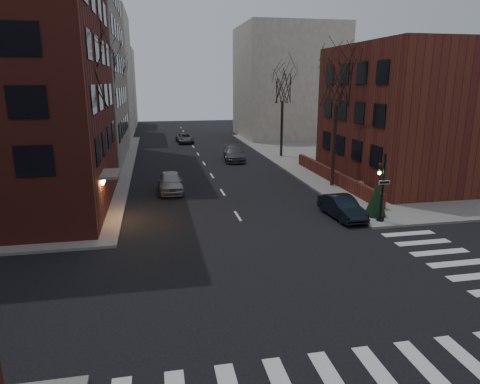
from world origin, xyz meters
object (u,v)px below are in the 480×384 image
(tree_left_b, at_px, (103,72))
(car_lane_silver, at_px, (171,182))
(tree_left_a, at_px, (82,75))
(evergreen_shrub, at_px, (376,199))
(traffic_signal, at_px, (382,192))
(streetlamp_far, at_px, (125,114))
(tree_right_a, at_px, (337,83))
(tree_right_b, at_px, (283,87))
(tree_left_c, at_px, (117,82))
(car_lane_gray, at_px, (234,154))
(car_lane_far, at_px, (185,138))
(streetlamp_near, at_px, (111,133))
(parked_sedan, at_px, (342,207))
(sandwich_board, at_px, (361,186))

(tree_left_b, relative_size, car_lane_silver, 2.40)
(tree_left_a, height_order, evergreen_shrub, tree_left_a)
(traffic_signal, distance_m, streetlamp_far, 36.81)
(traffic_signal, xyz_separation_m, tree_left_b, (-16.74, 17.01, 7.00))
(tree_left_a, relative_size, tree_right_a, 1.06)
(tree_right_b, xyz_separation_m, evergreen_shrub, (-0.60, -22.03, -6.36))
(evergreen_shrub, bearing_deg, tree_right_b, 88.43)
(tree_left_c, bearing_deg, tree_right_a, -51.34)
(evergreen_shrub, bearing_deg, streetlamp_far, 117.11)
(traffic_signal, distance_m, car_lane_silver, 15.42)
(car_lane_gray, bearing_deg, car_lane_far, 111.77)
(tree_left_a, relative_size, streetlamp_far, 1.63)
(traffic_signal, relative_size, tree_right_b, 0.44)
(streetlamp_near, bearing_deg, tree_right_a, -13.24)
(tree_right_a, height_order, streetlamp_far, tree_right_a)
(tree_right_a, relative_size, car_lane_far, 2.15)
(traffic_signal, bearing_deg, tree_right_a, 84.53)
(tree_left_b, height_order, car_lane_far, tree_left_b)
(tree_left_b, relative_size, streetlamp_far, 1.72)
(tree_left_a, xyz_separation_m, parked_sedan, (15.00, -3.58, -7.79))
(tree_left_c, distance_m, streetlamp_near, 18.40)
(streetlamp_near, xyz_separation_m, parked_sedan, (14.40, -11.58, -3.56))
(tree_right_a, bearing_deg, tree_left_c, 128.66)
(traffic_signal, xyz_separation_m, tree_left_a, (-16.74, 5.01, 6.56))
(parked_sedan, relative_size, car_lane_gray, 0.80)
(car_lane_far, height_order, sandwich_board, car_lane_far)
(parked_sedan, height_order, car_lane_gray, car_lane_gray)
(tree_right_a, bearing_deg, parked_sedan, -108.93)
(car_lane_far, distance_m, evergreen_shrub, 36.77)
(tree_left_b, xyz_separation_m, tree_left_c, (0.00, 14.00, -0.88))
(tree_left_c, bearing_deg, sandwich_board, -52.25)
(tree_left_c, distance_m, evergreen_shrub, 35.17)
(streetlamp_near, distance_m, car_lane_silver, 6.39)
(streetlamp_near, height_order, car_lane_silver, streetlamp_near)
(streetlamp_near, distance_m, car_lane_gray, 15.04)
(tree_left_a, xyz_separation_m, sandwich_board, (18.86, 1.64, -7.92))
(streetlamp_near, xyz_separation_m, evergreen_shrub, (16.40, -12.03, -3.01))
(evergreen_shrub, bearing_deg, tree_right_a, 85.69)
(traffic_signal, xyz_separation_m, parked_sedan, (-1.74, 1.42, -1.23))
(tree_left_b, height_order, car_lane_gray, tree_left_b)
(tree_right_b, bearing_deg, car_lane_far, 125.19)
(traffic_signal, distance_m, tree_right_b, 23.71)
(parked_sedan, bearing_deg, tree_left_b, 130.02)
(tree_left_a, height_order, tree_left_b, tree_left_b)
(tree_left_c, bearing_deg, car_lane_far, 35.07)
(tree_left_a, distance_m, streetlamp_near, 9.07)
(car_lane_far, relative_size, evergreen_shrub, 2.10)
(tree_right_a, relative_size, evergreen_shrub, 4.52)
(tree_right_a, height_order, parked_sedan, tree_right_a)
(streetlamp_far, bearing_deg, traffic_signal, -63.94)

